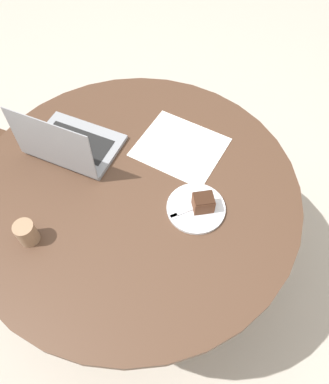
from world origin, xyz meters
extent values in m
plane|color=#B7AD9E|center=(0.00, 0.00, 0.00)|extent=(12.00, 12.00, 0.00)
cylinder|color=#4C3323|center=(0.00, 0.00, 0.01)|extent=(0.50, 0.50, 0.02)
cylinder|color=#4C3323|center=(0.00, 0.00, 0.35)|extent=(0.10, 0.10, 0.67)
cylinder|color=#4C3323|center=(0.00, 0.00, 0.70)|extent=(1.26, 1.26, 0.03)
cube|color=#472D1E|center=(0.68, 0.20, 0.21)|extent=(0.05, 0.05, 0.43)
cube|color=#472D1E|center=(0.47, 0.53, 0.21)|extent=(0.05, 0.05, 0.43)
cube|color=white|center=(0.07, -0.26, 0.72)|extent=(0.43, 0.41, 0.00)
cylinder|color=silver|center=(-0.21, -0.14, 0.72)|extent=(0.21, 0.21, 0.01)
cube|color=brown|center=(-0.22, -0.16, 0.76)|extent=(0.08, 0.09, 0.06)
cube|color=#351E13|center=(-0.22, -0.16, 0.79)|extent=(0.08, 0.09, 0.00)
cube|color=silver|center=(-0.20, -0.12, 0.73)|extent=(0.04, 0.17, 0.00)
cube|color=silver|center=(-0.19, -0.05, 0.73)|extent=(0.03, 0.03, 0.00)
cylinder|color=#997556|center=(0.01, 0.41, 0.76)|extent=(0.07, 0.07, 0.09)
cube|color=gray|center=(0.31, 0.09, 0.73)|extent=(0.42, 0.39, 0.02)
cube|color=black|center=(0.31, 0.09, 0.74)|extent=(0.31, 0.27, 0.00)
cube|color=gray|center=(0.24, 0.19, 0.85)|extent=(0.29, 0.19, 0.24)
cube|color=black|center=(0.24, 0.19, 0.85)|extent=(0.28, 0.18, 0.22)
camera|label=1|loc=(-0.73, 0.35, 1.88)|focal=35.00mm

